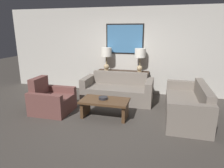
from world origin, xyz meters
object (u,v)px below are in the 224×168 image
(table_lamp_left, at_px, (106,55))
(armchair_near_back_wall, at_px, (51,101))
(table_lamp_right, at_px, (140,56))
(couch_by_back_wall, at_px, (118,91))
(console_table, at_px, (123,82))
(coffee_table, at_px, (105,105))
(decorative_bowl, at_px, (103,98))
(couch_by_side, at_px, (188,106))

(table_lamp_left, height_order, armchair_near_back_wall, table_lamp_left)
(table_lamp_right, height_order, couch_by_back_wall, table_lamp_right)
(console_table, height_order, table_lamp_right, table_lamp_right)
(couch_by_back_wall, bearing_deg, table_lamp_left, 127.57)
(console_table, height_order, couch_by_back_wall, couch_by_back_wall)
(coffee_table, bearing_deg, table_lamp_left, 104.77)
(couch_by_back_wall, distance_m, coffee_table, 1.18)
(armchair_near_back_wall, bearing_deg, coffee_table, 1.07)
(decorative_bowl, xyz_separation_m, armchair_near_back_wall, (-1.32, -0.06, -0.17))
(coffee_table, xyz_separation_m, decorative_bowl, (-0.05, 0.03, 0.14))
(console_table, distance_m, coffee_table, 1.86)
(table_lamp_left, height_order, coffee_table, table_lamp_left)
(couch_by_back_wall, distance_m, decorative_bowl, 1.16)
(table_lamp_right, height_order, coffee_table, table_lamp_right)
(table_lamp_right, xyz_separation_m, couch_by_side, (1.29, -1.41, -0.95))
(couch_by_side, distance_m, coffee_table, 1.91)
(table_lamp_left, relative_size, armchair_near_back_wall, 0.79)
(table_lamp_left, bearing_deg, coffee_table, -75.23)
(coffee_table, relative_size, decorative_bowl, 5.23)
(table_lamp_right, bearing_deg, couch_by_side, -47.54)
(couch_by_side, height_order, decorative_bowl, couch_by_side)
(table_lamp_left, relative_size, coffee_table, 0.64)
(couch_by_back_wall, height_order, couch_by_side, same)
(couch_by_back_wall, bearing_deg, table_lamp_right, 52.43)
(console_table, distance_m, decorative_bowl, 1.83)
(table_lamp_left, distance_m, coffee_table, 2.13)
(console_table, bearing_deg, armchair_near_back_wall, -126.68)
(couch_by_side, relative_size, decorative_bowl, 9.33)
(table_lamp_right, distance_m, coffee_table, 2.15)
(console_table, bearing_deg, table_lamp_left, 180.00)
(console_table, bearing_deg, coffee_table, -91.04)
(table_lamp_left, height_order, couch_by_side, table_lamp_left)
(console_table, distance_m, table_lamp_left, 1.01)
(coffee_table, height_order, armchair_near_back_wall, armchair_near_back_wall)
(couch_by_side, distance_m, decorative_bowl, 1.95)
(table_lamp_left, bearing_deg, decorative_bowl, -76.36)
(couch_by_back_wall, bearing_deg, console_table, 90.00)
(table_lamp_left, xyz_separation_m, table_lamp_right, (1.05, 0.00, 0.00))
(decorative_bowl, bearing_deg, armchair_near_back_wall, -177.53)
(coffee_table, bearing_deg, table_lamp_right, 73.30)
(console_table, distance_m, couch_by_back_wall, 0.69)
(table_lamp_left, relative_size, couch_by_back_wall, 0.36)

